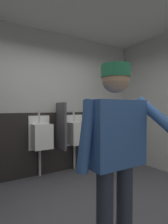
# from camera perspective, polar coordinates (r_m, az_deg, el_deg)

# --- Properties ---
(ground_plane) EXTENTS (4.94, 4.08, 0.04)m
(ground_plane) POSITION_cam_1_polar(r_m,az_deg,el_deg) (2.39, 2.85, -32.15)
(ground_plane) COLOR #4C4C51
(wall_back) EXTENTS (4.94, 0.12, 2.80)m
(wall_back) POSITION_cam_1_polar(r_m,az_deg,el_deg) (3.62, -13.54, 2.94)
(wall_back) COLOR #B2B2AD
(wall_back) RESTS_ON ground_plane
(wainscot_band_back) EXTENTS (4.34, 0.03, 1.20)m
(wainscot_band_back) POSITION_cam_1_polar(r_m,az_deg,el_deg) (3.61, -13.09, -9.79)
(wainscot_band_back) COLOR black
(wainscot_band_back) RESTS_ON ground_plane
(urinal_left) EXTENTS (0.40, 0.34, 1.24)m
(urinal_left) POSITION_cam_1_polar(r_m,az_deg,el_deg) (3.43, -13.56, -7.44)
(urinal_left) COLOR white
(urinal_left) RESTS_ON ground_plane
(urinal_middle) EXTENTS (0.40, 0.34, 1.24)m
(urinal_middle) POSITION_cam_1_polar(r_m,az_deg,el_deg) (3.73, -2.46, -6.70)
(urinal_middle) COLOR white
(urinal_middle) RESTS_ON ground_plane
(privacy_divider_panel) EXTENTS (0.04, 0.40, 0.90)m
(privacy_divider_panel) POSITION_cam_1_polar(r_m,az_deg,el_deg) (3.47, -7.30, -4.42)
(privacy_divider_panel) COLOR #4C4C51
(person) EXTENTS (0.71, 0.60, 1.66)m
(person) POSITION_cam_1_polar(r_m,az_deg,el_deg) (1.54, 10.17, -10.21)
(person) COLOR #2D3342
(person) RESTS_ON ground_plane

